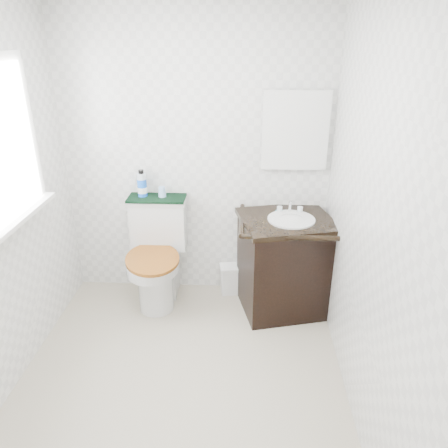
# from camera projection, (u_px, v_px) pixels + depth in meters

# --- Properties ---
(floor) EXTENTS (2.40, 2.40, 0.00)m
(floor) POSITION_uv_depth(u_px,v_px,m) (181.00, 379.00, 2.97)
(floor) COLOR #A69B86
(floor) RESTS_ON ground
(wall_back) EXTENTS (2.40, 0.00, 2.40)m
(wall_back) POSITION_uv_depth(u_px,v_px,m) (196.00, 160.00, 3.57)
(wall_back) COLOR silver
(wall_back) RESTS_ON ground
(wall_front) EXTENTS (2.40, 0.00, 2.40)m
(wall_front) POSITION_uv_depth(u_px,v_px,m) (113.00, 366.00, 1.38)
(wall_front) COLOR silver
(wall_front) RESTS_ON ground
(wall_right) EXTENTS (0.00, 2.40, 2.40)m
(wall_right) POSITION_uv_depth(u_px,v_px,m) (369.00, 221.00, 2.43)
(wall_right) COLOR silver
(wall_right) RESTS_ON ground
(mirror) EXTENTS (0.50, 0.02, 0.60)m
(mirror) POSITION_uv_depth(u_px,v_px,m) (295.00, 131.00, 3.41)
(mirror) COLOR silver
(mirror) RESTS_ON wall_back
(toilet) EXTENTS (0.52, 0.69, 0.89)m
(toilet) POSITION_uv_depth(u_px,v_px,m) (158.00, 260.00, 3.70)
(toilet) COLOR silver
(toilet) RESTS_ON floor
(vanity) EXTENTS (0.83, 0.76, 0.92)m
(vanity) POSITION_uv_depth(u_px,v_px,m) (284.00, 262.00, 3.58)
(vanity) COLOR black
(vanity) RESTS_ON floor
(trash_bin) EXTENTS (0.21, 0.18, 0.27)m
(trash_bin) POSITION_uv_depth(u_px,v_px,m) (230.00, 279.00, 3.90)
(trash_bin) COLOR white
(trash_bin) RESTS_ON floor
(towel) EXTENTS (0.47, 0.22, 0.02)m
(towel) POSITION_uv_depth(u_px,v_px,m) (157.00, 198.00, 3.61)
(towel) COLOR black
(towel) RESTS_ON toilet
(mouthwash_bottle) EXTENTS (0.08, 0.08, 0.22)m
(mouthwash_bottle) POSITION_uv_depth(u_px,v_px,m) (142.00, 184.00, 3.59)
(mouthwash_bottle) COLOR blue
(mouthwash_bottle) RESTS_ON towel
(cup) EXTENTS (0.07, 0.07, 0.08)m
(cup) POSITION_uv_depth(u_px,v_px,m) (162.00, 192.00, 3.60)
(cup) COLOR #84ABD9
(cup) RESTS_ON towel
(soap_bar) EXTENTS (0.07, 0.04, 0.02)m
(soap_bar) POSITION_uv_depth(u_px,v_px,m) (279.00, 211.00, 3.54)
(soap_bar) COLOR #17666E
(soap_bar) RESTS_ON vanity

